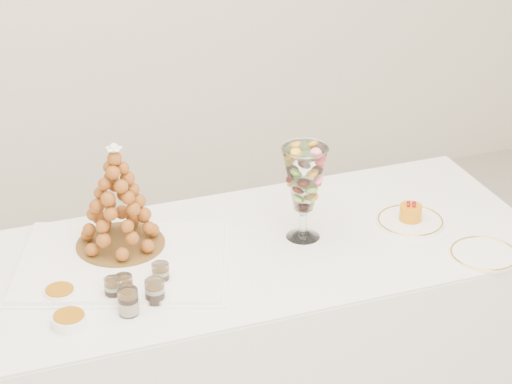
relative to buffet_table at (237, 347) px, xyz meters
name	(u,v)px	position (x,y,z in m)	size (l,w,h in m)	color
buffet_table	(237,347)	(0.00, 0.00, 0.00)	(1.93, 0.78, 0.73)	white
lace_tray	(122,262)	(-0.35, 0.04, 0.38)	(0.61, 0.46, 0.02)	white
macaron_vase	(304,180)	(0.23, 0.01, 0.57)	(0.14, 0.14, 0.31)	white
cake_plate	(410,221)	(0.59, -0.02, 0.37)	(0.22, 0.22, 0.01)	white
spare_plate	(484,254)	(0.71, -0.29, 0.37)	(0.21, 0.21, 0.01)	white
verrine_a	(113,289)	(-0.42, -0.14, 0.40)	(0.05, 0.05, 0.07)	white
verrine_b	(124,287)	(-0.38, -0.13, 0.40)	(0.05, 0.05, 0.07)	white
verrine_c	(161,274)	(-0.27, -0.11, 0.40)	(0.05, 0.05, 0.07)	white
verrine_d	(128,302)	(-0.39, -0.22, 0.40)	(0.06, 0.06, 0.08)	white
verrine_e	(155,292)	(-0.31, -0.20, 0.40)	(0.06, 0.06, 0.08)	white
ramekin_back	(60,294)	(-0.56, -0.08, 0.38)	(0.09, 0.09, 0.03)	white
ramekin_front	(69,320)	(-0.56, -0.22, 0.38)	(0.10, 0.10, 0.03)	white
croquembouche	(117,197)	(-0.33, 0.13, 0.55)	(0.28, 0.28, 0.34)	brown
mousse_cake	(411,212)	(0.59, -0.02, 0.40)	(0.07, 0.07, 0.06)	orange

